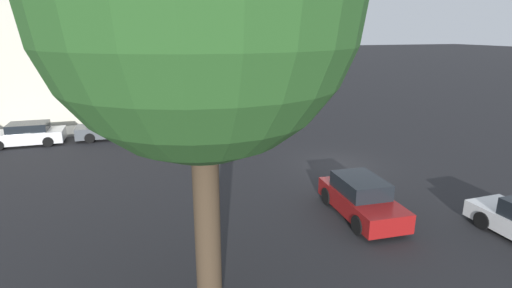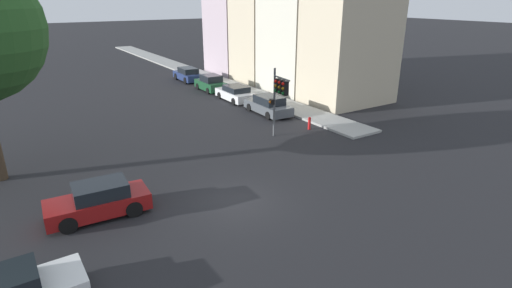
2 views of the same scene
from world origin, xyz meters
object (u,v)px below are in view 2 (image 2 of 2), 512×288
at_px(parked_car_1, 236,93).
at_px(parked_car_2, 211,83).
at_px(fire_hydrant, 309,123).
at_px(traffic_signal, 279,91).
at_px(parked_car_0, 268,105).
at_px(parked_car_3, 188,75).
at_px(crossing_car_0, 99,201).

bearing_deg(parked_car_1, parked_car_2, 1.19).
xyz_separation_m(parked_car_2, fire_hydrant, (0.24, -15.05, -0.25)).
bearing_deg(traffic_signal, parked_car_0, -112.29).
bearing_deg(parked_car_2, fire_hydrant, -178.30).
distance_m(traffic_signal, parked_car_3, 21.61).
distance_m(traffic_signal, parked_car_2, 15.95).
relative_size(parked_car_0, fire_hydrant, 5.12).
xyz_separation_m(crossing_car_0, parked_car_2, (15.11, 19.39, 0.03)).
distance_m(parked_car_1, fire_hydrant, 10.16).
bearing_deg(crossing_car_0, parked_car_0, -145.47).
height_order(traffic_signal, fire_hydrant, traffic_signal).
bearing_deg(parked_car_3, parked_car_1, -178.77).
distance_m(crossing_car_0, parked_car_3, 29.38).
bearing_deg(parked_car_0, crossing_car_0, 123.03).
bearing_deg(traffic_signal, fire_hydrant, -165.73).
height_order(crossing_car_0, parked_car_0, crossing_car_0).
xyz_separation_m(crossing_car_0, parked_car_1, (15.16, 14.49, -0.06)).
relative_size(traffic_signal, fire_hydrant, 5.01).
height_order(parked_car_1, fire_hydrant, parked_car_1).
relative_size(crossing_car_0, parked_car_3, 0.94).
distance_m(parked_car_1, parked_car_3, 10.67).
relative_size(crossing_car_0, parked_car_0, 0.91).
bearing_deg(crossing_car_0, traffic_signal, -159.36).
distance_m(traffic_signal, crossing_car_0, 13.14).
height_order(traffic_signal, parked_car_3, traffic_signal).
xyz_separation_m(parked_car_1, parked_car_3, (0.01, 10.67, 0.06)).
bearing_deg(parked_car_2, traffic_signal, 170.49).
bearing_deg(parked_car_2, parked_car_0, -178.78).
bearing_deg(parked_car_3, crossing_car_0, 150.19).
distance_m(parked_car_0, parked_car_3, 15.88).
relative_size(parked_car_3, fire_hydrant, 4.98).
distance_m(parked_car_0, fire_hydrant, 4.95).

